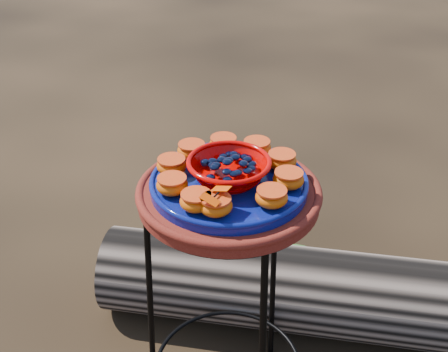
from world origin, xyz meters
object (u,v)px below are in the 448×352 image
Objects in this scene: red_bowl at (229,170)px; driftwood_log at (334,294)px; terracotta_saucer at (229,195)px; plant_stand at (228,313)px; cobalt_plate at (229,184)px.

red_bowl is 0.12× the size of driftwood_log.
driftwood_log is (0.09, 0.44, -0.57)m from terracotta_saucer.
plant_stand is 0.37m from terracotta_saucer.
terracotta_saucer is 0.27× the size of driftwood_log.
red_bowl reaches higher than driftwood_log.
red_bowl is (0.00, 0.00, 0.06)m from terracotta_saucer.
plant_stand reaches higher than driftwood_log.
cobalt_plate is at bearing 0.00° from plant_stand.
cobalt_plate is 2.00× the size of red_bowl.
red_bowl is 0.78m from driftwood_log.
plant_stand is at bearing 0.00° from red_bowl.
cobalt_plate is 0.75m from driftwood_log.
cobalt_plate is at bearing 0.00° from terracotta_saucer.
cobalt_plate reaches higher than driftwood_log.
red_bowl is at bearing 0.00° from plant_stand.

